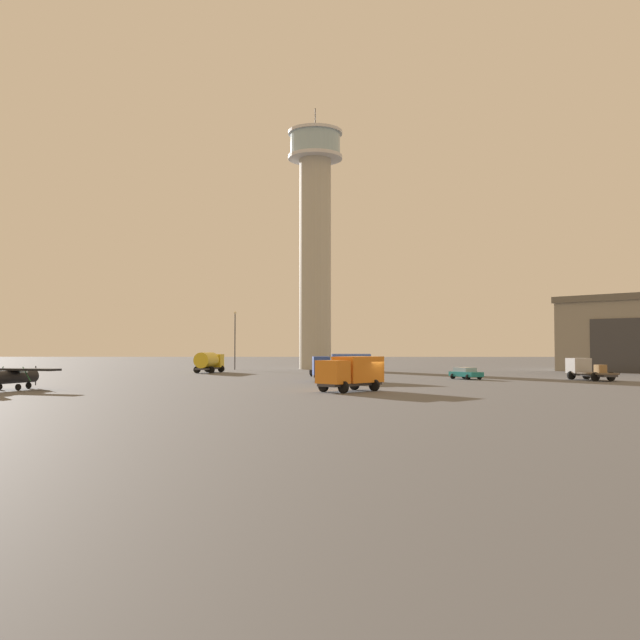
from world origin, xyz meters
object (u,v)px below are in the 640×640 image
object	(u,v)px
truck_box_orange	(351,372)
light_post_east	(235,335)
truck_fuel_tanker_yellow	(209,361)
car_black	(323,371)
truck_flatbed_silver	(586,369)
control_tower	(315,233)
truck_fuel_tanker_blue	(343,366)
airplane_black	(10,375)
car_teal	(466,373)

from	to	relation	value
truck_box_orange	light_post_east	bearing A→B (deg)	-118.65
light_post_east	truck_fuel_tanker_yellow	bearing A→B (deg)	-97.27
truck_box_orange	car_black	size ratio (longest dim) A/B	1.32
truck_fuel_tanker_yellow	truck_box_orange	world-z (taller)	truck_fuel_tanker_yellow
truck_box_orange	truck_flatbed_silver	size ratio (longest dim) A/B	0.88
control_tower	truck_box_orange	world-z (taller)	control_tower
car_black	truck_fuel_tanker_blue	bearing A→B (deg)	-145.09
truck_fuel_tanker_blue	truck_box_orange	bearing A→B (deg)	86.24
truck_fuel_tanker_yellow	truck_fuel_tanker_blue	world-z (taller)	truck_fuel_tanker_blue
control_tower	truck_fuel_tanker_blue	world-z (taller)	control_tower
control_tower	light_post_east	size ratio (longest dim) A/B	4.61
control_tower	light_post_east	world-z (taller)	control_tower
truck_box_orange	car_black	world-z (taller)	truck_box_orange
airplane_black	car_teal	distance (m)	48.44
truck_flatbed_silver	light_post_east	bearing A→B (deg)	35.27
control_tower	car_teal	size ratio (longest dim) A/B	10.06
truck_fuel_tanker_blue	light_post_east	bearing A→B (deg)	-71.83
truck_box_orange	airplane_black	bearing A→B (deg)	-48.84
truck_flatbed_silver	car_black	distance (m)	31.34
car_teal	car_black	size ratio (longest dim) A/B	0.97
car_teal	car_black	world-z (taller)	same
truck_fuel_tanker_yellow	truck_flatbed_silver	size ratio (longest dim) A/B	1.04
control_tower	light_post_east	xyz separation A→B (m)	(-13.24, -2.62, -17.51)
truck_box_orange	car_teal	bearing A→B (deg)	-168.38
control_tower	truck_box_orange	bearing A→B (deg)	-85.51
airplane_black	truck_flatbed_silver	world-z (taller)	airplane_black
airplane_black	truck_flatbed_silver	xyz separation A→B (m)	(56.98, 19.38, -0.07)
car_teal	truck_box_orange	bearing A→B (deg)	-61.55
truck_box_orange	car_black	xyz separation A→B (m)	(-2.80, 29.72, -0.92)
airplane_black	car_teal	world-z (taller)	airplane_black
car_teal	light_post_east	size ratio (longest dim) A/B	0.46
car_teal	light_post_east	xyz separation A→B (m)	(-31.70, 33.51, 4.95)
car_black	light_post_east	size ratio (longest dim) A/B	0.47
truck_fuel_tanker_yellow	car_black	size ratio (longest dim) A/B	1.56
control_tower	truck_flatbed_silver	distance (m)	53.99
control_tower	airplane_black	distance (m)	66.13
light_post_east	truck_flatbed_silver	bearing A→B (deg)	-37.93
control_tower	truck_fuel_tanker_blue	xyz separation A→B (m)	(4.07, -41.99, -21.51)
truck_box_orange	car_teal	distance (m)	26.23
truck_flatbed_silver	car_black	size ratio (longest dim) A/B	1.49
truck_flatbed_silver	car_teal	bearing A→B (deg)	66.46
truck_flatbed_silver	light_post_east	distance (m)	57.25
control_tower	car_teal	xyz separation A→B (m)	(18.47, -36.12, -22.46)
airplane_black	truck_flatbed_silver	bearing A→B (deg)	-53.63
truck_fuel_tanker_yellow	truck_flatbed_silver	bearing A→B (deg)	-105.07
airplane_black	truck_flatbed_silver	size ratio (longest dim) A/B	1.35
airplane_black	truck_box_orange	distance (m)	29.81
control_tower	truck_fuel_tanker_blue	bearing A→B (deg)	-84.47
car_teal	car_black	bearing A→B (deg)	-143.73
airplane_black	light_post_east	size ratio (longest dim) A/B	0.95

